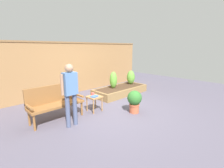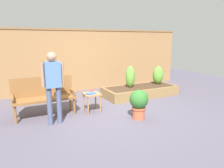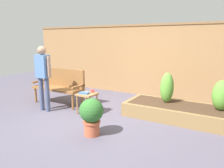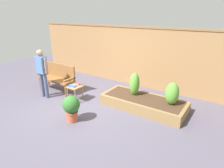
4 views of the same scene
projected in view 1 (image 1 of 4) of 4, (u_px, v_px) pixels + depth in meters
ground_plane at (110, 110)px, 5.13m from camera, size 14.00×14.00×0.00m
fence_back at (67, 68)px, 6.71m from camera, size 8.40×0.14×2.16m
garden_bench at (55, 100)px, 4.38m from camera, size 1.44×0.48×0.94m
side_table at (94, 99)px, 4.96m from camera, size 0.40×0.40×0.48m
cup_on_table at (93, 94)px, 5.06m from camera, size 0.12×0.09×0.08m
book_on_table at (94, 96)px, 4.87m from camera, size 0.25×0.21×0.03m
potted_boxwood at (134, 100)px, 4.85m from camera, size 0.44×0.44×0.68m
raised_planter_bed at (120, 90)px, 6.88m from camera, size 2.40×1.00×0.30m
shrub_near_bench at (113, 80)px, 6.59m from camera, size 0.30×0.30×0.68m
shrub_far_corner at (131, 77)px, 7.35m from camera, size 0.36×0.36×0.61m
person_by_bench at (70, 90)px, 3.90m from camera, size 0.47×0.20×1.56m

